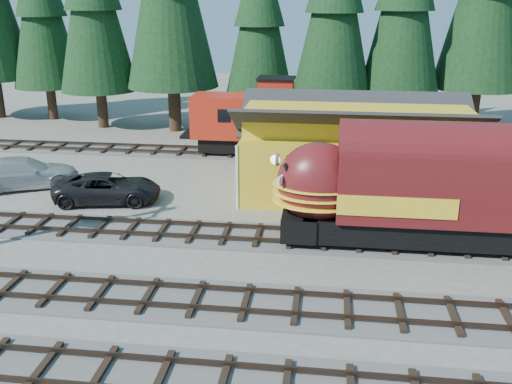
# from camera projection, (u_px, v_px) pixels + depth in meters

# --- Properties ---
(ground) EXTENTS (120.00, 120.00, 0.00)m
(ground) POSITION_uv_depth(u_px,v_px,m) (362.00, 286.00, 21.76)
(ground) COLOR #6B665B
(ground) RESTS_ON ground
(track_spur) EXTENTS (32.00, 3.20, 0.33)m
(track_spur) POSITION_uv_depth(u_px,v_px,m) (204.00, 152.00, 39.79)
(track_spur) COLOR #4C4947
(track_spur) RESTS_ON ground
(depot) EXTENTS (12.80, 7.00, 5.30)m
(depot) POSITION_uv_depth(u_px,v_px,m) (356.00, 143.00, 30.61)
(depot) COLOR gold
(depot) RESTS_ON ground
(locomotive) EXTENTS (15.55, 3.09, 4.23)m
(locomotive) POSITION_uv_depth(u_px,v_px,m) (448.00, 194.00, 24.25)
(locomotive) COLOR black
(locomotive) RESTS_ON ground
(caboose) EXTENTS (9.42, 2.73, 4.90)m
(caboose) POSITION_uv_depth(u_px,v_px,m) (263.00, 120.00, 38.51)
(caboose) COLOR black
(caboose) RESTS_ON ground
(pickup_truck_a) EXTENTS (5.91, 3.46, 1.55)m
(pickup_truck_a) POSITION_uv_depth(u_px,v_px,m) (108.00, 188.00, 30.27)
(pickup_truck_a) COLOR black
(pickup_truck_a) RESTS_ON ground
(pickup_truck_b) EXTENTS (6.48, 4.87, 1.75)m
(pickup_truck_b) POSITION_uv_depth(u_px,v_px,m) (24.00, 173.00, 32.50)
(pickup_truck_b) COLOR #B0B2B8
(pickup_truck_b) RESTS_ON ground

